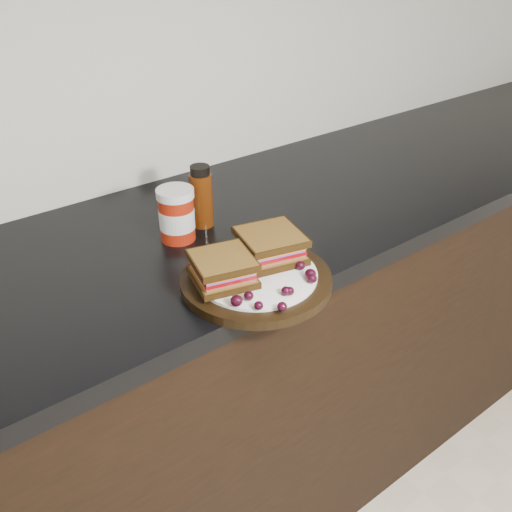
{
  "coord_description": "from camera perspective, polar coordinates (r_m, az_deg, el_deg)",
  "views": [
    {
      "loc": [
        -0.4,
        0.77,
        1.49
      ],
      "look_at": [
        0.14,
        1.47,
        0.96
      ],
      "focal_mm": 40.0,
      "sensor_mm": 36.0,
      "label": 1
    }
  ],
  "objects": [
    {
      "name": "grape_2",
      "position": [
        0.95,
        0.26,
        -4.97
      ],
      "size": [
        0.02,
        0.02,
        0.01
      ],
      "primitive_type": "ellipsoid",
      "color": "black",
      "rests_on": "plate"
    },
    {
      "name": "oil_bottle",
      "position": [
        1.23,
        -5.5,
        5.98
      ],
      "size": [
        0.06,
        0.06,
        0.14
      ],
      "primitive_type": "cylinder",
      "rotation": [
        0.0,
        0.0,
        -0.21
      ],
      "color": "#471D07",
      "rests_on": "countertop"
    },
    {
      "name": "grape_3",
      "position": [
        0.94,
        2.62,
        -5.07
      ],
      "size": [
        0.02,
        0.02,
        0.02
      ],
      "primitive_type": "ellipsoid",
      "color": "black",
      "rests_on": "plate"
    },
    {
      "name": "grape_15",
      "position": [
        1.0,
        -3.31,
        -2.71
      ],
      "size": [
        0.02,
        0.02,
        0.02
      ],
      "primitive_type": "ellipsoid",
      "color": "black",
      "rests_on": "plate"
    },
    {
      "name": "grape_13",
      "position": [
        1.04,
        -4.67,
        -1.41
      ],
      "size": [
        0.02,
        0.02,
        0.02
      ],
      "primitive_type": "ellipsoid",
      "color": "black",
      "rests_on": "plate"
    },
    {
      "name": "grape_10",
      "position": [
        1.09,
        2.74,
        0.37
      ],
      "size": [
        0.02,
        0.02,
        0.02
      ],
      "primitive_type": "ellipsoid",
      "color": "black",
      "rests_on": "plate"
    },
    {
      "name": "grape_12",
      "position": [
        1.09,
        0.89,
        0.43
      ],
      "size": [
        0.02,
        0.02,
        0.02
      ],
      "primitive_type": "ellipsoid",
      "color": "black",
      "rests_on": "plate"
    },
    {
      "name": "grape_1",
      "position": [
        0.97,
        -0.74,
        -3.99
      ],
      "size": [
        0.02,
        0.02,
        0.02
      ],
      "primitive_type": "ellipsoid",
      "color": "black",
      "rests_on": "plate"
    },
    {
      "name": "grape_6",
      "position": [
        1.02,
        5.61,
        -2.25
      ],
      "size": [
        0.02,
        0.02,
        0.02
      ],
      "primitive_type": "ellipsoid",
      "color": "black",
      "rests_on": "plate"
    },
    {
      "name": "base_cabinets",
      "position": [
        1.46,
        -10.31,
        -15.99
      ],
      "size": [
        3.96,
        0.58,
        0.86
      ],
      "primitive_type": "cube",
      "color": "black",
      "rests_on": "ground_plane"
    },
    {
      "name": "grape_4",
      "position": [
        0.98,
        3.01,
        -3.51
      ],
      "size": [
        0.02,
        0.02,
        0.02
      ],
      "primitive_type": "ellipsoid",
      "color": "black",
      "rests_on": "plate"
    },
    {
      "name": "grape_0",
      "position": [
        0.95,
        -1.96,
        -4.48
      ],
      "size": [
        0.02,
        0.02,
        0.02
      ],
      "primitive_type": "ellipsoid",
      "color": "black",
      "rests_on": "plate"
    },
    {
      "name": "condiment_jar",
      "position": [
        1.19,
        -7.94,
        4.13
      ],
      "size": [
        0.09,
        0.09,
        0.11
      ],
      "primitive_type": "cylinder",
      "rotation": [
        0.0,
        0.0,
        0.22
      ],
      "color": "#991D0B",
      "rests_on": "countertop"
    },
    {
      "name": "grape_17",
      "position": [
        1.02,
        -3.81,
        -1.93
      ],
      "size": [
        0.02,
        0.02,
        0.02
      ],
      "primitive_type": "ellipsoid",
      "color": "black",
      "rests_on": "plate"
    },
    {
      "name": "sandwich_left",
      "position": [
        1.01,
        -3.34,
        -1.28
      ],
      "size": [
        0.13,
        0.13,
        0.05
      ],
      "primitive_type": null,
      "rotation": [
        0.0,
        0.0,
        -0.26
      ],
      "color": "brown",
      "rests_on": "plate"
    },
    {
      "name": "grape_9",
      "position": [
        1.05,
        2.79,
        -0.9
      ],
      "size": [
        0.02,
        0.02,
        0.02
      ],
      "primitive_type": "ellipsoid",
      "color": "black",
      "rests_on": "plate"
    },
    {
      "name": "grape_8",
      "position": [
        1.05,
        4.48,
        -0.95
      ],
      "size": [
        0.02,
        0.02,
        0.02
      ],
      "primitive_type": "ellipsoid",
      "color": "black",
      "rests_on": "plate"
    },
    {
      "name": "plate",
      "position": [
        1.05,
        -0.0,
        -2.38
      ],
      "size": [
        0.28,
        0.28,
        0.02
      ],
      "primitive_type": "cylinder",
      "color": "black",
      "rests_on": "countertop"
    },
    {
      "name": "grape_11",
      "position": [
        1.08,
        1.62,
        0.01
      ],
      "size": [
        0.02,
        0.02,
        0.02
      ],
      "primitive_type": "ellipsoid",
      "color": "black",
      "rests_on": "plate"
    },
    {
      "name": "sandwich_right",
      "position": [
        1.08,
        1.47,
        1.05
      ],
      "size": [
        0.14,
        0.14,
        0.05
      ],
      "primitive_type": null,
      "rotation": [
        0.0,
        0.0,
        -0.24
      ],
      "color": "brown",
      "rests_on": "plate"
    },
    {
      "name": "grape_18",
      "position": [
        0.99,
        -4.12,
        -3.1
      ],
      "size": [
        0.02,
        0.02,
        0.02
      ],
      "primitive_type": "ellipsoid",
      "color": "black",
      "rests_on": "plate"
    },
    {
      "name": "grape_14",
      "position": [
        1.0,
        -4.2,
        -2.72
      ],
      "size": [
        0.02,
        0.02,
        0.02
      ],
      "primitive_type": "ellipsoid",
      "color": "black",
      "rests_on": "plate"
    },
    {
      "name": "grape_5",
      "position": [
        0.98,
        3.39,
        -3.52
      ],
      "size": [
        0.02,
        0.02,
        0.02
      ],
      "primitive_type": "ellipsoid",
      "color": "black",
      "rests_on": "plate"
    },
    {
      "name": "grape_7",
      "position": [
        1.03,
        5.46,
        -1.8
      ],
      "size": [
        0.02,
        0.02,
        0.02
      ],
      "primitive_type": "ellipsoid",
      "color": "black",
      "rests_on": "plate"
    },
    {
      "name": "countertop",
      "position": [
        1.18,
        -12.33,
        -0.84
      ],
      "size": [
        3.98,
        0.6,
        0.04
      ],
      "primitive_type": "cube",
      "color": "black",
      "rests_on": "base_cabinets"
    },
    {
      "name": "grape_16",
      "position": [
        1.05,
        -3.8,
        -1.02
      ],
      "size": [
        0.02,
        0.02,
        0.02
      ],
      "primitive_type": "ellipsoid",
      "color": "black",
      "rests_on": "plate"
    }
  ]
}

